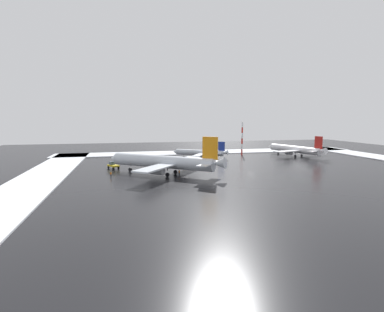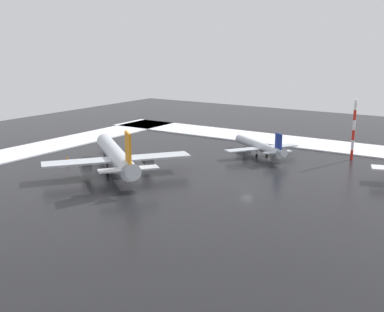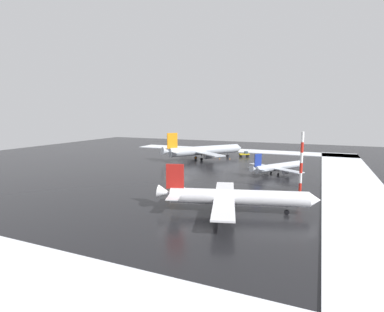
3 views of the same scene
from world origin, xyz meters
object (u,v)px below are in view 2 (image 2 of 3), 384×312
at_px(airplane_foreground_jet, 259,146).
at_px(ground_crew_mid_apron, 125,172).
at_px(pushback_tug, 109,148).
at_px(traffic_cone_mid_line, 129,159).
at_px(antenna_mast, 354,130).
at_px(traffic_cone_near_nose, 121,163).
at_px(ground_crew_by_nose_gear, 67,160).
at_px(airplane_distant_tail, 116,155).

bearing_deg(airplane_foreground_jet, ground_crew_mid_apron, 99.98).
xyz_separation_m(pushback_tug, traffic_cone_mid_line, (-10.69, 4.08, -1.01)).
relative_size(antenna_mast, traffic_cone_mid_line, 28.34).
bearing_deg(antenna_mast, traffic_cone_near_nose, 38.11).
xyz_separation_m(ground_crew_mid_apron, traffic_cone_near_nose, (8.15, -8.16, -0.70)).
bearing_deg(ground_crew_mid_apron, airplane_foreground_jet, 140.33).
xyz_separation_m(pushback_tug, traffic_cone_near_nose, (-11.91, 8.43, -1.01)).
bearing_deg(ground_crew_mid_apron, ground_crew_by_nose_gear, -109.99).
distance_m(airplane_distant_tail, airplane_foreground_jet, 39.91).
distance_m(airplane_foreground_jet, traffic_cone_mid_line, 34.90).
xyz_separation_m(pushback_tug, ground_crew_mid_apron, (-20.06, 16.58, -0.31)).
xyz_separation_m(ground_crew_by_nose_gear, ground_crew_mid_apron, (-20.15, 1.46, 0.00)).
bearing_deg(ground_crew_mid_apron, antenna_mast, 123.46).
bearing_deg(airplane_foreground_jet, airplane_distant_tail, 93.32).
relative_size(airplane_foreground_jet, pushback_tug, 4.37).
relative_size(pushback_tug, traffic_cone_near_nose, 9.21).
distance_m(pushback_tug, traffic_cone_mid_line, 11.48).
xyz_separation_m(ground_crew_by_nose_gear, traffic_cone_mid_line, (-10.78, -11.04, -0.70)).
xyz_separation_m(airplane_foreground_jet, traffic_cone_mid_line, (25.42, 23.82, -2.21)).
bearing_deg(pushback_tug, antenna_mast, -96.26).
bearing_deg(antenna_mast, ground_crew_mid_apron, 49.30).
height_order(traffic_cone_near_nose, traffic_cone_mid_line, same).
distance_m(airplane_foreground_jet, traffic_cone_near_nose, 37.20).
xyz_separation_m(airplane_foreground_jet, ground_crew_mid_apron, (16.05, 36.32, -1.51)).
bearing_deg(traffic_cone_near_nose, ground_crew_mid_apron, 134.97).
bearing_deg(ground_crew_mid_apron, traffic_cone_near_nose, -150.87).
bearing_deg(pushback_tug, ground_crew_mid_apron, -161.52).
distance_m(antenna_mast, traffic_cone_mid_line, 58.16).
height_order(pushback_tug, traffic_cone_near_nose, pushback_tug).
distance_m(ground_crew_mid_apron, antenna_mast, 59.38).
relative_size(airplane_distant_tail, airplane_foreground_jet, 1.54).
bearing_deg(ground_crew_by_nose_gear, ground_crew_mid_apron, 147.14).
relative_size(airplane_foreground_jet, ground_crew_by_nose_gear, 12.95).
distance_m(airplane_foreground_jet, antenna_mast, 24.52).
height_order(pushback_tug, traffic_cone_mid_line, pushback_tug).
distance_m(airplane_foreground_jet, ground_crew_mid_apron, 39.74).
bearing_deg(traffic_cone_near_nose, pushback_tug, -35.28).
distance_m(ground_crew_by_nose_gear, antenna_mast, 73.16).
height_order(antenna_mast, traffic_cone_near_nose, antenna_mast).
bearing_deg(traffic_cone_near_nose, traffic_cone_mid_line, -74.26).
bearing_deg(airplane_foreground_jet, ground_crew_by_nose_gear, 77.74).
bearing_deg(airplane_distant_tail, ground_crew_mid_apron, -167.06).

